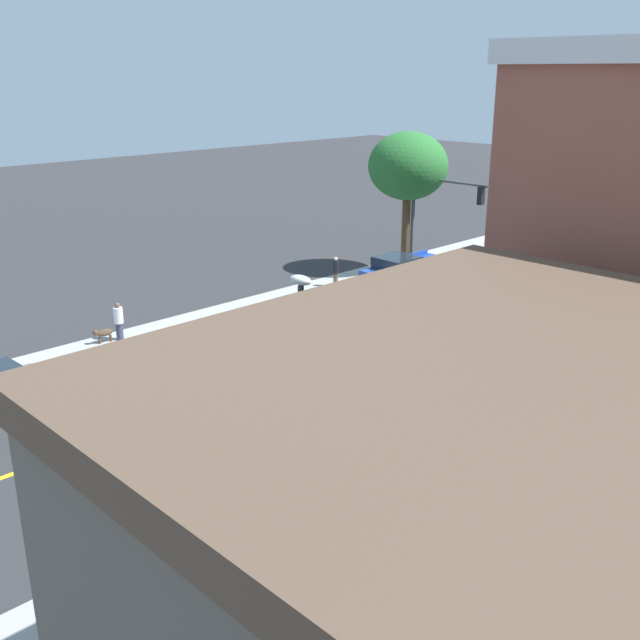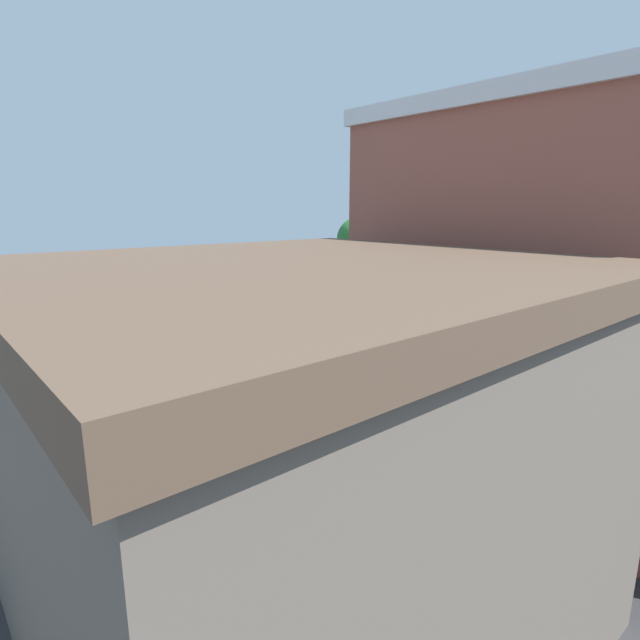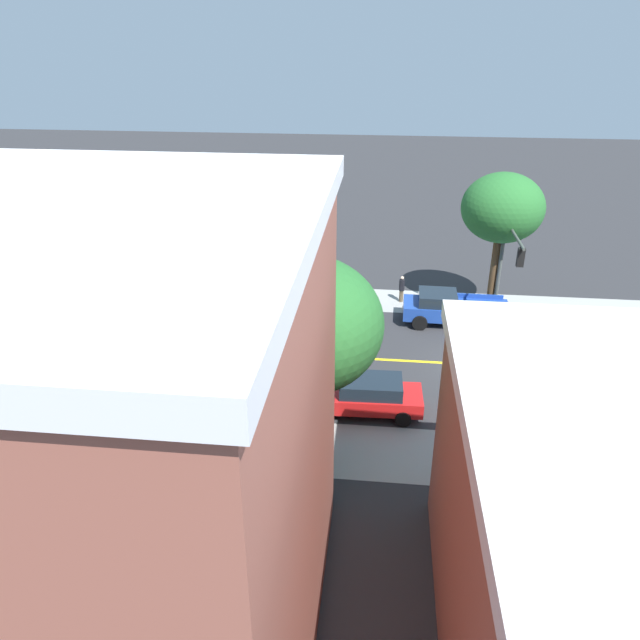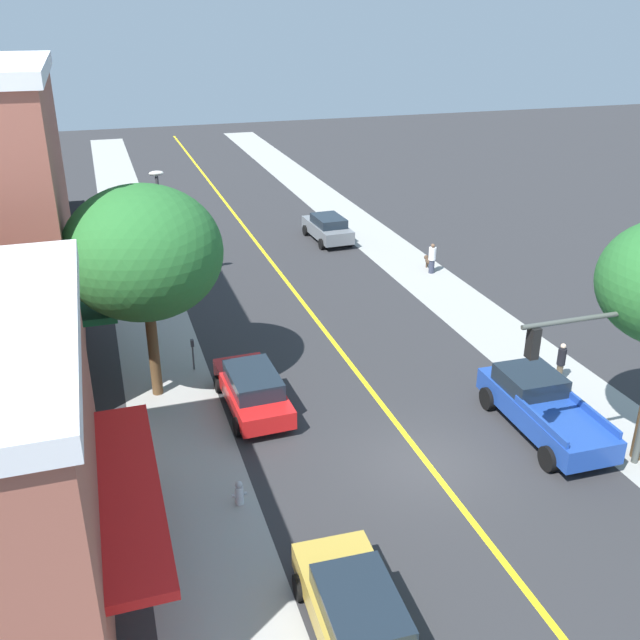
{
  "view_description": "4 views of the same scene",
  "coord_description": "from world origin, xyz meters",
  "px_view_note": "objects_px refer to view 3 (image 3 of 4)",
  "views": [
    {
      "loc": [
        -19.04,
        29.77,
        10.72
      ],
      "look_at": [
        0.27,
        10.99,
        1.59
      ],
      "focal_mm": 41.36,
      "sensor_mm": 36.0,
      "label": 1
    },
    {
      "loc": [
        -22.28,
        27.61,
        8.25
      ],
      "look_at": [
        -0.2,
        8.7,
        1.67
      ],
      "focal_mm": 27.76,
      "sensor_mm": 36.0,
      "label": 2
    },
    {
      "loc": [
        -25.08,
        4.51,
        14.12
      ],
      "look_at": [
        0.85,
        7.37,
        1.54
      ],
      "focal_mm": 33.44,
      "sensor_mm": 36.0,
      "label": 3
    },
    {
      "loc": [
        -8.76,
        -16.41,
        13.04
      ],
      "look_at": [
        -0.89,
        8.19,
        1.53
      ],
      "focal_mm": 39.85,
      "sensor_mm": 36.0,
      "label": 4
    }
  ],
  "objects_px": {
    "parking_meter": "(273,410)",
    "blue_pickup_truck": "(452,308)",
    "pedestrian_white_shirt": "(199,276)",
    "grey_sedan_right_curb": "(61,294)",
    "small_dog": "(189,281)",
    "pedestrian_black_shirt": "(402,288)",
    "traffic_light_mast": "(508,256)",
    "red_sedan_left_curb": "(367,395)",
    "street_tree_right_corner": "(502,209)",
    "fire_hydrant": "(496,434)",
    "street_tree_left_near": "(303,324)",
    "street_lamp": "(34,334)",
    "gold_sedan_left_curb": "(635,412)"
  },
  "relations": [
    {
      "from": "street_tree_left_near",
      "to": "fire_hydrant",
      "type": "relative_size",
      "value": 10.14
    },
    {
      "from": "traffic_light_mast",
      "to": "street_lamp",
      "type": "distance_m",
      "value": 22.29
    },
    {
      "from": "traffic_light_mast",
      "to": "pedestrian_black_shirt",
      "type": "relative_size",
      "value": 3.59
    },
    {
      "from": "street_lamp",
      "to": "small_dog",
      "type": "bearing_deg",
      "value": -6.25
    },
    {
      "from": "traffic_light_mast",
      "to": "pedestrian_white_shirt",
      "type": "bearing_deg",
      "value": -99.83
    },
    {
      "from": "pedestrian_white_shirt",
      "to": "grey_sedan_right_curb",
      "type": "bearing_deg",
      "value": 76.75
    },
    {
      "from": "blue_pickup_truck",
      "to": "pedestrian_black_shirt",
      "type": "relative_size",
      "value": 3.53
    },
    {
      "from": "street_tree_left_near",
      "to": "street_lamp",
      "type": "distance_m",
      "value": 10.97
    },
    {
      "from": "blue_pickup_truck",
      "to": "street_tree_left_near",
      "type": "bearing_deg",
      "value": 63.18
    },
    {
      "from": "parking_meter",
      "to": "traffic_light_mast",
      "type": "bearing_deg",
      "value": -44.26
    },
    {
      "from": "street_tree_right_corner",
      "to": "grey_sedan_right_curb",
      "type": "height_order",
      "value": "street_tree_right_corner"
    },
    {
      "from": "pedestrian_black_shirt",
      "to": "traffic_light_mast",
      "type": "bearing_deg",
      "value": 45.28
    },
    {
      "from": "grey_sedan_right_curb",
      "to": "small_dog",
      "type": "xyz_separation_m",
      "value": [
        3.62,
        -6.3,
        -0.38
      ]
    },
    {
      "from": "parking_meter",
      "to": "blue_pickup_truck",
      "type": "xyz_separation_m",
      "value": [
        10.37,
        -7.81,
        0.04
      ]
    },
    {
      "from": "parking_meter",
      "to": "traffic_light_mast",
      "type": "relative_size",
      "value": 0.22
    },
    {
      "from": "street_lamp",
      "to": "gold_sedan_left_curb",
      "type": "distance_m",
      "value": 23.57
    },
    {
      "from": "street_lamp",
      "to": "pedestrian_black_shirt",
      "type": "relative_size",
      "value": 3.72
    },
    {
      "from": "fire_hydrant",
      "to": "parking_meter",
      "type": "relative_size",
      "value": 0.6
    },
    {
      "from": "gold_sedan_left_curb",
      "to": "pedestrian_white_shirt",
      "type": "xyz_separation_m",
      "value": [
        12.09,
        21.14,
        0.07
      ]
    },
    {
      "from": "pedestrian_white_shirt",
      "to": "small_dog",
      "type": "xyz_separation_m",
      "value": [
        0.13,
        0.69,
        -0.42
      ]
    },
    {
      "from": "pedestrian_black_shirt",
      "to": "red_sedan_left_curb",
      "type": "bearing_deg",
      "value": -27.98
    },
    {
      "from": "street_tree_right_corner",
      "to": "pedestrian_black_shirt",
      "type": "height_order",
      "value": "street_tree_right_corner"
    },
    {
      "from": "street_tree_right_corner",
      "to": "pedestrian_black_shirt",
      "type": "relative_size",
      "value": 4.87
    },
    {
      "from": "street_lamp",
      "to": "blue_pickup_truck",
      "type": "height_order",
      "value": "street_lamp"
    },
    {
      "from": "gold_sedan_left_curb",
      "to": "parking_meter",
      "type": "bearing_deg",
      "value": 8.3
    },
    {
      "from": "gold_sedan_left_curb",
      "to": "pedestrian_black_shirt",
      "type": "height_order",
      "value": "pedestrian_black_shirt"
    },
    {
      "from": "blue_pickup_truck",
      "to": "pedestrian_white_shirt",
      "type": "xyz_separation_m",
      "value": [
        3.25,
        14.88,
        -0.04
      ]
    },
    {
      "from": "fire_hydrant",
      "to": "red_sedan_left_curb",
      "type": "distance_m",
      "value": 5.24
    },
    {
      "from": "street_lamp",
      "to": "pedestrian_white_shirt",
      "type": "distance_m",
      "value": 14.08
    },
    {
      "from": "grey_sedan_right_curb",
      "to": "small_dog",
      "type": "relative_size",
      "value": 5.14
    },
    {
      "from": "street_tree_left_near",
      "to": "blue_pickup_truck",
      "type": "relative_size",
      "value": 1.38
    },
    {
      "from": "traffic_light_mast",
      "to": "blue_pickup_truck",
      "type": "relative_size",
      "value": 1.02
    },
    {
      "from": "fire_hydrant",
      "to": "traffic_light_mast",
      "type": "xyz_separation_m",
      "value": [
        10.59,
        -1.76,
        3.45
      ]
    },
    {
      "from": "grey_sedan_right_curb",
      "to": "traffic_light_mast",
      "type": "bearing_deg",
      "value": 178.91
    },
    {
      "from": "grey_sedan_right_curb",
      "to": "blue_pickup_truck",
      "type": "xyz_separation_m",
      "value": [
        0.23,
        -21.87,
        0.07
      ]
    },
    {
      "from": "street_tree_left_near",
      "to": "small_dog",
      "type": "distance_m",
      "value": 18.54
    },
    {
      "from": "parking_meter",
      "to": "red_sedan_left_curb",
      "type": "distance_m",
      "value": 3.91
    },
    {
      "from": "street_lamp",
      "to": "traffic_light_mast",
      "type": "bearing_deg",
      "value": -61.6
    },
    {
      "from": "red_sedan_left_curb",
      "to": "grey_sedan_right_curb",
      "type": "xyz_separation_m",
      "value": [
        8.6,
        17.65,
        0.02
      ]
    },
    {
      "from": "fire_hydrant",
      "to": "traffic_light_mast",
      "type": "height_order",
      "value": "traffic_light_mast"
    },
    {
      "from": "street_lamp",
      "to": "pedestrian_black_shirt",
      "type": "height_order",
      "value": "street_lamp"
    },
    {
      "from": "blue_pickup_truck",
      "to": "gold_sedan_left_curb",
      "type": "bearing_deg",
      "value": 126.58
    },
    {
      "from": "traffic_light_mast",
      "to": "pedestrian_black_shirt",
      "type": "bearing_deg",
      "value": -114.6
    },
    {
      "from": "street_lamp",
      "to": "grey_sedan_right_curb",
      "type": "distance_m",
      "value": 11.57
    },
    {
      "from": "street_tree_left_near",
      "to": "street_lamp",
      "type": "xyz_separation_m",
      "value": [
        1.55,
        10.72,
        -1.73
      ]
    },
    {
      "from": "fire_hydrant",
      "to": "blue_pickup_truck",
      "type": "xyz_separation_m",
      "value": [
        10.36,
        0.76,
        0.51
      ]
    },
    {
      "from": "street_tree_left_near",
      "to": "pedestrian_black_shirt",
      "type": "distance_m",
      "value": 15.67
    },
    {
      "from": "pedestrian_white_shirt",
      "to": "blue_pickup_truck",
      "type": "bearing_deg",
      "value": -142.08
    },
    {
      "from": "street_tree_right_corner",
      "to": "fire_hydrant",
      "type": "relative_size",
      "value": 10.13
    },
    {
      "from": "street_tree_left_near",
      "to": "fire_hydrant",
      "type": "distance_m",
      "value": 8.86
    }
  ]
}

